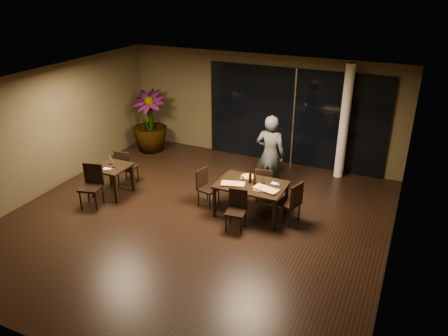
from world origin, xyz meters
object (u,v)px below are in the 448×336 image
chair_main_right (292,201)px  chair_side_far (125,166)px  chair_side_near (92,183)px  side_table (112,171)px  chair_main_far (265,183)px  chair_main_near (237,207)px  bottle_b (255,179)px  diner (270,155)px  chair_main_left (206,185)px  bottle_c (255,176)px  bottle_a (250,176)px  main_table (251,187)px  potted_plant (149,122)px

chair_main_right → chair_side_far: size_ratio=1.02×
chair_side_near → side_table: bearing=66.6°
chair_main_right → chair_main_far: bearing=-110.4°
chair_main_near → bottle_b: bottle_b is taller
diner → chair_main_far: bearing=96.2°
chair_main_left → chair_side_near: chair_side_near is taller
bottle_c → chair_side_near: bearing=-160.9°
side_table → bottle_a: bottle_a is taller
side_table → bottle_b: bearing=8.3°
chair_main_right → bottle_c: bearing=-78.5°
main_table → bottle_b: size_ratio=5.98×
main_table → potted_plant: bearing=150.8°
chair_main_far → chair_side_far: 3.56m
chair_side_far → potted_plant: potted_plant is taller
chair_main_right → bottle_a: size_ratio=3.08×
chair_side_far → chair_side_near: chair_side_near is taller
side_table → bottle_c: size_ratio=2.83×
main_table → potted_plant: potted_plant is taller
main_table → chair_side_near: size_ratio=1.51×
chair_side_near → chair_main_far: bearing=12.1°
chair_main_near → bottle_a: bearing=80.8°
potted_plant → bottle_c: size_ratio=6.46×
chair_side_near → chair_main_near: bearing=-6.9°
chair_main_right → potted_plant: 5.63m
side_table → bottle_c: bearing=10.0°
main_table → bottle_c: (0.03, 0.11, 0.22)m
side_table → chair_main_right: (4.32, 0.51, -0.09)m
chair_main_far → bottle_b: 0.77m
diner → bottle_b: 1.22m
side_table → chair_main_far: 3.67m
chair_side_far → chair_main_left: bearing=173.0°
bottle_b → chair_side_near: bearing=-162.5°
chair_side_far → bottle_a: bottle_a is taller
chair_main_near → bottle_c: 0.87m
chair_main_near → bottle_a: 0.82m
main_table → chair_main_far: size_ratio=1.72×
chair_main_near → potted_plant: bearing=136.3°
main_table → chair_main_left: size_ratio=1.70×
potted_plant → chair_main_far: bearing=-21.3°
diner → potted_plant: size_ratio=1.08×
chair_main_left → bottle_b: bearing=-77.2°
potted_plant → bottle_b: bearing=-28.7°
side_table → bottle_c: (3.43, 0.61, 0.27)m
bottle_c → chair_side_far: bearing=-179.4°
main_table → chair_main_right: chair_main_right is taller
chair_main_left → diner: size_ratio=0.45×
bottle_a → chair_side_near: bearing=-161.5°
chair_main_near → diner: 1.95m
main_table → diner: diner is taller
chair_side_far → diner: (3.44, 1.15, 0.46)m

